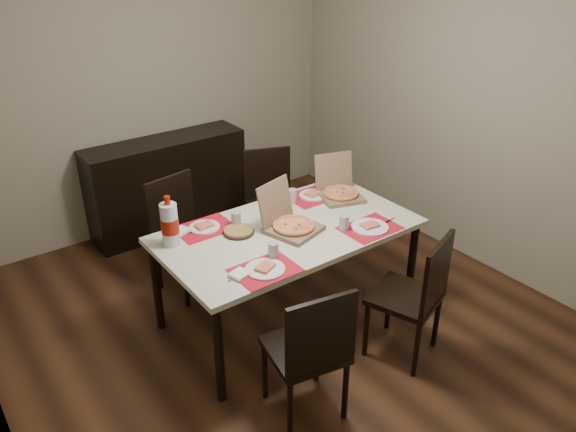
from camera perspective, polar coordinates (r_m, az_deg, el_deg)
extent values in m
cube|color=#432614|center=(4.35, -1.19, -10.16)|extent=(3.80, 4.00, 0.02)
cube|color=gray|center=(5.40, -14.06, 12.18)|extent=(3.80, 0.02, 2.60)
cube|color=gray|center=(4.99, 17.16, 10.58)|extent=(0.02, 4.00, 2.60)
cube|color=black|center=(5.47, -12.10, 3.13)|extent=(1.50, 0.40, 0.90)
cube|color=beige|center=(3.95, 0.00, -1.55)|extent=(1.80, 1.00, 0.04)
cylinder|color=black|center=(3.49, -7.02, -13.77)|extent=(0.06, 0.06, 0.71)
cylinder|color=black|center=(4.37, 12.43, -4.90)|extent=(0.06, 0.06, 0.71)
cylinder|color=black|center=(4.13, -13.20, -7.03)|extent=(0.06, 0.06, 0.71)
cylinder|color=black|center=(4.90, 4.86, -0.56)|extent=(0.06, 0.06, 0.71)
cube|color=black|center=(3.36, 1.71, -13.41)|extent=(0.49, 0.49, 0.04)
cube|color=black|center=(3.07, 3.42, -11.95)|extent=(0.42, 0.11, 0.46)
cylinder|color=black|center=(3.34, 0.22, -19.16)|extent=(0.04, 0.04, 0.43)
cylinder|color=black|center=(3.47, 5.84, -17.22)|extent=(0.04, 0.04, 0.43)
cylinder|color=black|center=(3.58, -2.37, -15.37)|extent=(0.04, 0.04, 0.43)
cylinder|color=black|center=(3.69, 2.92, -13.73)|extent=(0.04, 0.04, 0.43)
cube|color=black|center=(3.84, 11.80, -8.05)|extent=(0.54, 0.54, 0.04)
cube|color=black|center=(3.66, 14.90, -5.72)|extent=(0.41, 0.17, 0.46)
cylinder|color=black|center=(3.80, 12.90, -13.09)|extent=(0.04, 0.04, 0.43)
cylinder|color=black|center=(4.08, 14.85, -10.24)|extent=(0.04, 0.04, 0.43)
cylinder|color=black|center=(3.90, 7.94, -11.37)|extent=(0.04, 0.04, 0.43)
cylinder|color=black|center=(4.17, 10.19, -8.72)|extent=(0.04, 0.04, 0.43)
cube|color=black|center=(4.49, -10.14, -2.35)|extent=(0.49, 0.49, 0.04)
cube|color=black|center=(4.51, -11.86, 1.25)|extent=(0.42, 0.10, 0.46)
cylinder|color=black|center=(4.82, -9.51, -3.28)|extent=(0.04, 0.04, 0.43)
cylinder|color=black|center=(4.65, -13.01, -4.88)|extent=(0.04, 0.04, 0.43)
cylinder|color=black|center=(4.57, -6.73, -4.89)|extent=(0.04, 0.04, 0.43)
cylinder|color=black|center=(4.39, -10.33, -6.66)|extent=(0.04, 0.04, 0.43)
cube|color=black|center=(4.91, -1.59, 0.87)|extent=(0.54, 0.54, 0.04)
cube|color=black|center=(4.98, -2.15, 4.39)|extent=(0.40, 0.18, 0.46)
cylinder|color=black|center=(5.22, -0.11, -0.36)|extent=(0.04, 0.04, 0.43)
cylinder|color=black|center=(5.14, -3.98, -0.85)|extent=(0.04, 0.04, 0.43)
cylinder|color=black|center=(4.91, 0.99, -2.24)|extent=(0.04, 0.04, 0.43)
cylinder|color=black|center=(4.84, -3.12, -2.79)|extent=(0.04, 0.04, 0.43)
cube|color=red|center=(3.48, -2.34, -5.52)|extent=(0.40, 0.30, 0.00)
cylinder|color=white|center=(3.48, -2.34, -5.41)|extent=(0.25, 0.25, 0.01)
cube|color=#F6C57B|center=(3.47, -2.34, -5.20)|extent=(0.15, 0.13, 0.02)
cylinder|color=#9FA2A9|center=(3.58, -1.50, -3.52)|extent=(0.07, 0.07, 0.11)
cube|color=#B2B2B7|center=(3.45, -4.78, -5.98)|extent=(0.20, 0.04, 0.00)
cube|color=white|center=(3.43, -4.94, -5.90)|extent=(0.13, 0.13, 0.02)
cube|color=red|center=(3.99, 8.30, -1.21)|extent=(0.40, 0.30, 0.00)
cylinder|color=white|center=(3.99, 8.31, -1.11)|extent=(0.26, 0.26, 0.01)
cube|color=#F6C57B|center=(3.98, 8.33, -0.92)|extent=(0.13, 0.11, 0.02)
cylinder|color=#9FA2A9|center=(3.92, 5.72, -0.69)|extent=(0.07, 0.07, 0.11)
cube|color=#B2B2B7|center=(4.09, 10.00, -0.63)|extent=(0.20, 0.04, 0.00)
cube|color=red|center=(3.99, -8.47, -1.23)|extent=(0.40, 0.30, 0.00)
cylinder|color=white|center=(3.98, -8.48, -1.13)|extent=(0.22, 0.22, 0.01)
cube|color=#F6C57B|center=(3.98, -8.49, -0.94)|extent=(0.12, 0.09, 0.02)
cylinder|color=#9FA2A9|center=(3.97, -5.29, -0.32)|extent=(0.07, 0.07, 0.11)
cube|color=#B2B2B7|center=(3.92, -10.41, -1.93)|extent=(0.20, 0.04, 0.00)
cube|color=white|center=(3.95, -10.79, -1.50)|extent=(0.13, 0.13, 0.02)
cube|color=red|center=(4.42, 2.56, 2.04)|extent=(0.40, 0.30, 0.00)
cylinder|color=white|center=(4.42, 2.56, 2.13)|extent=(0.22, 0.22, 0.01)
cube|color=#F6C57B|center=(4.41, 2.56, 2.31)|extent=(0.13, 0.11, 0.02)
cylinder|color=#9FA2A9|center=(4.29, 0.43, 2.03)|extent=(0.07, 0.07, 0.11)
cube|color=#B2B2B7|center=(4.51, 3.89, 2.50)|extent=(0.20, 0.04, 0.00)
cube|color=white|center=(3.89, 1.42, -1.61)|extent=(0.16, 0.16, 0.02)
cube|color=brown|center=(3.90, 0.57, -1.36)|extent=(0.40, 0.40, 0.03)
cube|color=brown|center=(3.91, -1.33, 1.47)|extent=(0.33, 0.16, 0.29)
cylinder|color=#F6C57B|center=(3.89, 0.58, -1.04)|extent=(0.35, 0.35, 0.02)
cube|color=brown|center=(4.40, 5.35, 2.00)|extent=(0.39, 0.39, 0.03)
cube|color=brown|center=(4.47, 4.65, 4.64)|extent=(0.32, 0.16, 0.28)
cylinder|color=#F6C57B|center=(4.39, 5.36, 2.29)|extent=(0.34, 0.34, 0.02)
cylinder|color=black|center=(3.90, -5.05, -1.65)|extent=(0.22, 0.22, 0.01)
cylinder|color=#B08544|center=(3.89, -5.06, -1.46)|extent=(0.20, 0.20, 0.02)
imported|color=white|center=(4.07, -0.66, -0.08)|extent=(0.13, 0.13, 0.03)
cylinder|color=silver|center=(3.76, -11.92, -0.87)|extent=(0.11, 0.11, 0.30)
cylinder|color=#971606|center=(3.77, -11.91, -0.94)|extent=(0.12, 0.12, 0.10)
cylinder|color=#971606|center=(3.68, -12.18, 1.56)|extent=(0.04, 0.04, 0.06)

